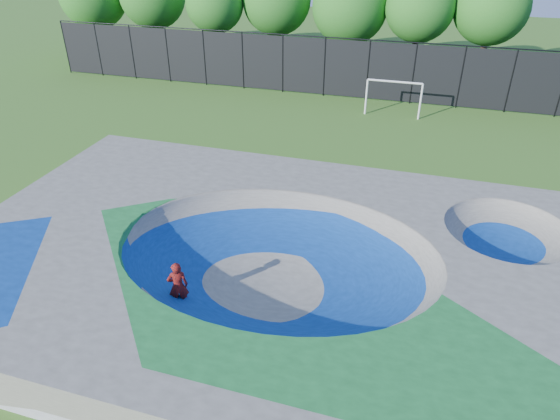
{
  "coord_description": "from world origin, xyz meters",
  "views": [
    {
      "loc": [
        4.04,
        -13.04,
        10.99
      ],
      "look_at": [
        -0.79,
        3.0,
        1.1
      ],
      "focal_mm": 32.0,
      "sensor_mm": 36.0,
      "label": 1
    }
  ],
  "objects": [
    {
      "name": "soccer_goal",
      "position": [
        2.06,
        18.05,
        1.59
      ],
      "size": [
        3.46,
        0.12,
        2.29
      ],
      "color": "white",
      "rests_on": "ground"
    },
    {
      "name": "fence",
      "position": [
        0.0,
        21.0,
        2.1
      ],
      "size": [
        48.09,
        0.09,
        4.04
      ],
      "color": "black",
      "rests_on": "ground"
    },
    {
      "name": "treeline",
      "position": [
        -0.94,
        26.49,
        5.23
      ],
      "size": [
        54.3,
        7.06,
        8.13
      ],
      "color": "#3E281F",
      "rests_on": "ground"
    },
    {
      "name": "skateboard",
      "position": [
        -2.62,
        -2.13,
        0.03
      ],
      "size": [
        0.81,
        0.47,
        0.05
      ],
      "primitive_type": "cube",
      "rotation": [
        0.0,
        0.0,
        0.34
      ],
      "color": "black",
      "rests_on": "ground"
    },
    {
      "name": "skater",
      "position": [
        -2.62,
        -2.13,
        0.89
      ],
      "size": [
        0.77,
        0.68,
        1.78
      ],
      "primitive_type": "imported",
      "rotation": [
        0.0,
        0.0,
        3.64
      ],
      "color": "red",
      "rests_on": "ground"
    },
    {
      "name": "skate_deck",
      "position": [
        0.0,
        0.0,
        0.75
      ],
      "size": [
        22.0,
        14.0,
        1.5
      ],
      "primitive_type": "cube",
      "color": "gray",
      "rests_on": "ground"
    },
    {
      "name": "ground",
      "position": [
        0.0,
        0.0,
        0.0
      ],
      "size": [
        120.0,
        120.0,
        0.0
      ],
      "primitive_type": "plane",
      "color": "#34621B",
      "rests_on": "ground"
    }
  ]
}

